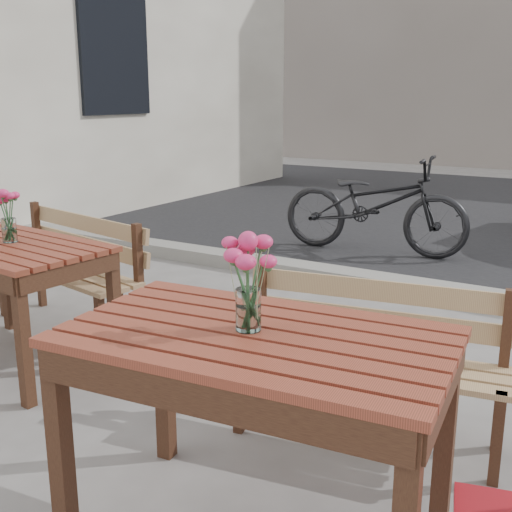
{
  "coord_description": "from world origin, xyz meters",
  "views": [
    {
      "loc": [
        0.9,
        -1.85,
        1.57
      ],
      "look_at": [
        -0.17,
        -0.07,
        1.04
      ],
      "focal_mm": 45.0,
      "sensor_mm": 36.0,
      "label": 1
    }
  ],
  "objects_px": {
    "second_table": "(9,263)",
    "bicycle": "(374,204)",
    "main_table": "(256,369)",
    "main_vase": "(248,270)"
  },
  "relations": [
    {
      "from": "main_table",
      "to": "bicycle",
      "type": "relative_size",
      "value": 0.73
    },
    {
      "from": "main_vase",
      "to": "second_table",
      "type": "distance_m",
      "value": 2.13
    },
    {
      "from": "second_table",
      "to": "bicycle",
      "type": "xyz_separation_m",
      "value": [
        0.83,
        3.7,
        -0.12
      ]
    },
    {
      "from": "main_table",
      "to": "second_table",
      "type": "relative_size",
      "value": 1.08
    },
    {
      "from": "main_table",
      "to": "bicycle",
      "type": "bearing_deg",
      "value": 100.09
    },
    {
      "from": "main_vase",
      "to": "second_table",
      "type": "bearing_deg",
      "value": 162.99
    },
    {
      "from": "main_table",
      "to": "bicycle",
      "type": "xyz_separation_m",
      "value": [
        -1.2,
        4.32,
        -0.17
      ]
    },
    {
      "from": "main_table",
      "to": "second_table",
      "type": "distance_m",
      "value": 2.13
    },
    {
      "from": "main_table",
      "to": "second_table",
      "type": "height_order",
      "value": "main_table"
    },
    {
      "from": "second_table",
      "to": "bicycle",
      "type": "relative_size",
      "value": 0.67
    }
  ]
}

